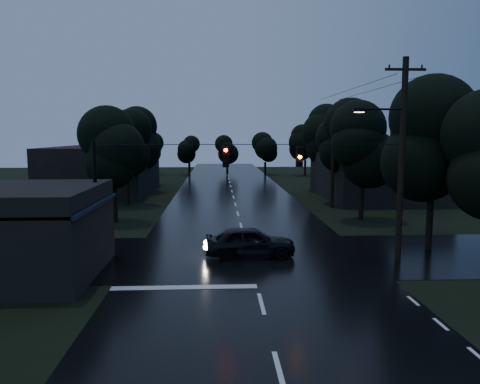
{
  "coord_description": "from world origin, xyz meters",
  "views": [
    {
      "loc": [
        -1.61,
        -11.69,
        6.26
      ],
      "look_at": [
        -0.36,
        14.1,
        3.1
      ],
      "focal_mm": 35.0,
      "sensor_mm": 36.0,
      "label": 1
    }
  ],
  "objects": [
    {
      "name": "utility_pole_far",
      "position": [
        8.3,
        28.0,
        3.88
      ],
      "size": [
        2.0,
        0.3,
        7.5
      ],
      "color": "black",
      "rests_on": "ground"
    },
    {
      "name": "tree_left_a",
      "position": [
        -9.0,
        22.0,
        5.24
      ],
      "size": [
        3.92,
        3.92,
        8.26
      ],
      "color": "black",
      "rests_on": "ground"
    },
    {
      "name": "tree_right_b",
      "position": [
        9.6,
        30.0,
        5.99
      ],
      "size": [
        4.48,
        4.48,
        9.44
      ],
      "color": "black",
      "rests_on": "ground"
    },
    {
      "name": "tree_left_c",
      "position": [
        -10.2,
        40.0,
        5.99
      ],
      "size": [
        4.48,
        4.48,
        9.44
      ],
      "color": "black",
      "rests_on": "ground"
    },
    {
      "name": "tree_left_b",
      "position": [
        -9.6,
        30.0,
        5.62
      ],
      "size": [
        4.2,
        4.2,
        8.85
      ],
      "color": "black",
      "rests_on": "ground"
    },
    {
      "name": "tree_corner_near",
      "position": [
        10.0,
        13.0,
        5.99
      ],
      "size": [
        4.48,
        4.48,
        9.44
      ],
      "color": "black",
      "rests_on": "ground"
    },
    {
      "name": "cross_street",
      "position": [
        0.0,
        12.0,
        0.0
      ],
      "size": [
        60.0,
        9.0,
        0.02
      ],
      "primitive_type": "cube",
      "color": "black",
      "rests_on": "ground"
    },
    {
      "name": "building_far_left",
      "position": [
        -14.0,
        40.0,
        2.5
      ],
      "size": [
        10.0,
        16.0,
        5.0
      ],
      "primitive_type": "cube",
      "color": "black",
      "rests_on": "ground"
    },
    {
      "name": "main_road",
      "position": [
        0.0,
        30.0,
        0.0
      ],
      "size": [
        12.0,
        120.0,
        0.02
      ],
      "primitive_type": "cube",
      "color": "black",
      "rests_on": "ground"
    },
    {
      "name": "tree_right_c",
      "position": [
        10.2,
        40.0,
        6.37
      ],
      "size": [
        4.76,
        4.76,
        10.03
      ],
      "color": "black",
      "rests_on": "ground"
    },
    {
      "name": "car",
      "position": [
        0.05,
        11.85,
        0.79
      ],
      "size": [
        4.72,
        2.06,
        1.58
      ],
      "primitive_type": "imported",
      "rotation": [
        0.0,
        0.0,
        1.61
      ],
      "color": "black",
      "rests_on": "ground"
    },
    {
      "name": "span_signals",
      "position": [
        0.56,
        10.99,
        5.24
      ],
      "size": [
        15.0,
        0.37,
        1.12
      ],
      "color": "black",
      "rests_on": "ground"
    },
    {
      "name": "anchor_pole_left",
      "position": [
        -7.5,
        11.0,
        3.0
      ],
      "size": [
        0.18,
        0.18,
        6.0
      ],
      "primitive_type": "cylinder",
      "color": "black",
      "rests_on": "ground"
    },
    {
      "name": "tree_right_a",
      "position": [
        9.0,
        22.0,
        5.62
      ],
      "size": [
        4.2,
        4.2,
        8.85
      ],
      "color": "black",
      "rests_on": "ground"
    },
    {
      "name": "building_far_right",
      "position": [
        14.0,
        34.0,
        2.2
      ],
      "size": [
        10.0,
        14.0,
        4.4
      ],
      "primitive_type": "cube",
      "color": "black",
      "rests_on": "ground"
    },
    {
      "name": "utility_pole_main",
      "position": [
        7.41,
        11.0,
        5.26
      ],
      "size": [
        3.5,
        0.3,
        10.0
      ],
      "color": "black",
      "rests_on": "ground"
    },
    {
      "name": "ground",
      "position": [
        0.0,
        0.0,
        0.0
      ],
      "size": [
        160.0,
        160.0,
        0.0
      ],
      "primitive_type": "plane",
      "color": "black",
      "rests_on": "ground"
    }
  ]
}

